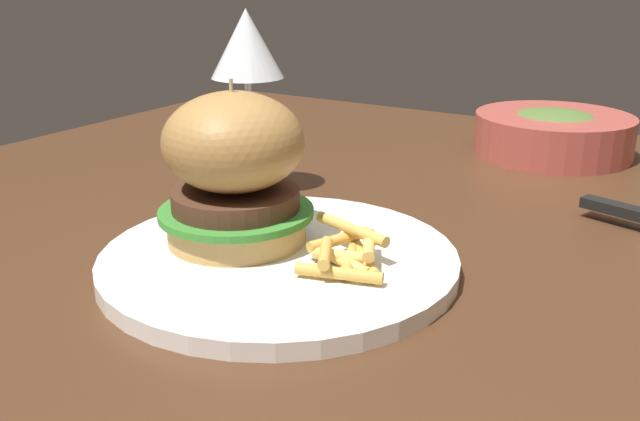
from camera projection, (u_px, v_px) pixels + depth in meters
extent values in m
cube|color=#472B19|center=(415.00, 235.00, 0.69)|extent=(1.17, 0.95, 0.04)
cylinder|color=#472B19|center=(251.00, 293.00, 1.41)|extent=(0.06, 0.06, 0.70)
cylinder|color=white|center=(279.00, 260.00, 0.57)|extent=(0.29, 0.29, 0.01)
cylinder|color=tan|center=(237.00, 228.00, 0.59)|extent=(0.11, 0.11, 0.02)
cylinder|color=#38842D|center=(236.00, 212.00, 0.58)|extent=(0.13, 0.13, 0.01)
cylinder|color=#4C2D1E|center=(236.00, 199.00, 0.58)|extent=(0.10, 0.10, 0.02)
ellipsoid|color=#A97A41|center=(233.00, 142.00, 0.56)|extent=(0.11, 0.11, 0.08)
cylinder|color=#CCB78C|center=(232.00, 111.00, 0.56)|extent=(0.00, 0.00, 0.05)
cylinder|color=#E0B251|center=(365.00, 259.00, 0.54)|extent=(0.05, 0.05, 0.01)
cylinder|color=gold|center=(339.00, 273.00, 0.51)|extent=(0.06, 0.03, 0.01)
cylinder|color=gold|center=(350.00, 260.00, 0.54)|extent=(0.03, 0.05, 0.01)
cylinder|color=gold|center=(338.00, 239.00, 0.56)|extent=(0.03, 0.06, 0.01)
cylinder|color=#EABC5B|center=(345.00, 262.00, 0.54)|extent=(0.05, 0.03, 0.01)
cylinder|color=#EABC5B|center=(369.00, 245.00, 0.54)|extent=(0.03, 0.05, 0.01)
cylinder|color=#EABC5B|center=(343.00, 256.00, 0.54)|extent=(0.05, 0.02, 0.01)
cylinder|color=gold|center=(325.00, 253.00, 0.53)|extent=(0.03, 0.05, 0.01)
cylinder|color=#E0B251|center=(352.00, 229.00, 0.56)|extent=(0.07, 0.03, 0.01)
cylinder|color=silver|center=(252.00, 190.00, 0.76)|extent=(0.07, 0.07, 0.00)
cylinder|color=silver|center=(250.00, 134.00, 0.74)|extent=(0.01, 0.01, 0.12)
cone|color=silver|center=(247.00, 43.00, 0.71)|extent=(0.07, 0.07, 0.07)
cube|color=black|center=(613.00, 208.00, 0.66)|extent=(0.06, 0.03, 0.01)
cylinder|color=#B24C42|center=(553.00, 135.00, 0.90)|extent=(0.19, 0.19, 0.05)
ellipsoid|color=#4C662D|center=(555.00, 119.00, 0.89)|extent=(0.11, 0.11, 0.02)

